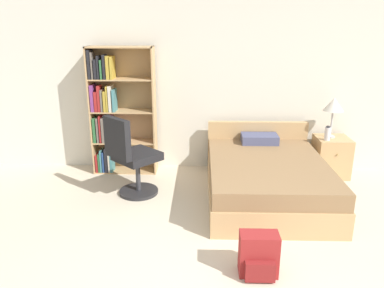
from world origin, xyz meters
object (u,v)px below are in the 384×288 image
at_px(bed, 266,177).
at_px(water_bottle, 327,134).
at_px(nightstand, 331,157).
at_px(table_lamp, 334,105).
at_px(office_chair, 131,158).
at_px(backpack_red, 259,256).
at_px(bookshelf, 114,110).

bearing_deg(bed, water_bottle, 33.54).
relative_size(nightstand, table_lamp, 1.00).
height_order(office_chair, backpack_red, office_chair).
height_order(bed, water_bottle, water_bottle).
distance_m(bookshelf, nightstand, 3.17).
relative_size(bed, backpack_red, 4.97).
bearing_deg(water_bottle, bed, -146.46).
xyz_separation_m(bookshelf, table_lamp, (3.06, -0.05, 0.10)).
bearing_deg(nightstand, table_lamp, 135.92).
relative_size(nightstand, backpack_red, 1.44).
distance_m(bookshelf, backpack_red, 3.04).
distance_m(bookshelf, water_bottle, 2.99).
bearing_deg(table_lamp, bed, -143.15).
distance_m(bed, backpack_red, 1.61).
height_order(nightstand, water_bottle, water_bottle).
bearing_deg(backpack_red, table_lamp, 60.52).
xyz_separation_m(bed, nightstand, (1.04, 0.72, 0.02)).
relative_size(office_chair, water_bottle, 5.19).
distance_m(bed, table_lamp, 1.47).
height_order(nightstand, table_lamp, table_lamp).
distance_m(nightstand, table_lamp, 0.74).
xyz_separation_m(water_bottle, backpack_red, (-1.23, -2.18, -0.47)).
xyz_separation_m(office_chair, nightstand, (2.73, 0.75, -0.22)).
xyz_separation_m(nightstand, water_bottle, (-0.13, -0.11, 0.38)).
bearing_deg(table_lamp, backpack_red, -119.48).
relative_size(office_chair, table_lamp, 1.86).
relative_size(bed, office_chair, 1.86).
height_order(office_chair, water_bottle, office_chair).
relative_size(bed, water_bottle, 9.63).
bearing_deg(backpack_red, nightstand, 59.49).
relative_size(bookshelf, water_bottle, 8.94).
bearing_deg(nightstand, water_bottle, -138.11).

